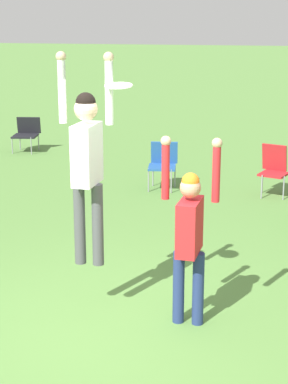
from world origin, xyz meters
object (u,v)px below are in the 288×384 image
(person_jumping, at_px, (87,155))
(person_defending, at_px, (190,229))
(camping_chair_3, at_px, (27,132))
(camping_chair_2, at_px, (274,167))
(frisbee, at_px, (118,86))
(camping_chair_0, at_px, (163,161))

(person_jumping, bearing_deg, person_defending, -90.00)
(camping_chair_3, bearing_deg, person_defending, 113.19)
(camping_chair_2, bearing_deg, person_jumping, 89.26)
(person_jumping, distance_m, camping_chair_3, 8.73)
(frisbee, height_order, camping_chair_2, frisbee)
(frisbee, bearing_deg, camping_chair_3, 118.20)
(person_jumping, height_order, person_defending, person_jumping)
(frisbee, distance_m, camping_chair_3, 9.11)
(person_defending, bearing_deg, frisbee, -83.82)
(person_defending, distance_m, camping_chair_0, 5.38)
(person_jumping, bearing_deg, camping_chair_2, -16.43)
(person_jumping, xyz_separation_m, camping_chair_2, (1.86, 5.10, -1.22))
(person_jumping, height_order, camping_chair_3, person_jumping)
(person_defending, relative_size, camping_chair_0, 2.32)
(person_jumping, height_order, camping_chair_0, person_jumping)
(frisbee, relative_size, camping_chair_2, 0.30)
(camping_chair_2, bearing_deg, camping_chair_3, -5.50)
(person_defending, relative_size, frisbee, 7.30)
(person_defending, xyz_separation_m, camping_chair_0, (-1.21, 5.22, -0.53))
(person_jumping, relative_size, camping_chair_0, 2.61)
(frisbee, bearing_deg, person_defending, 2.56)
(person_jumping, relative_size, camping_chair_2, 2.47)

